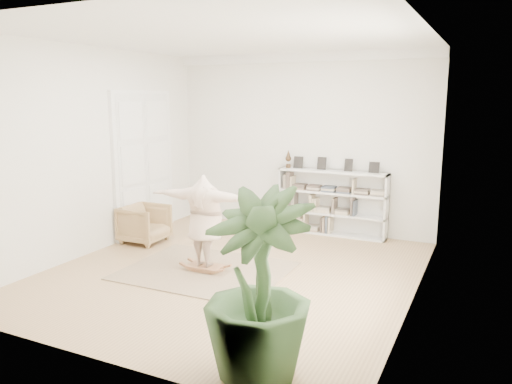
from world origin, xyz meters
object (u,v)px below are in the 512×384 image
(bookshelf, at_px, (332,203))
(houseplant, at_px, (258,286))
(armchair, at_px, (145,224))
(rocker_board, at_px, (206,267))
(person, at_px, (205,218))

(bookshelf, xyz_separation_m, houseplant, (0.91, -5.37, 0.31))
(bookshelf, height_order, armchair, bookshelf)
(bookshelf, bearing_deg, rocker_board, -111.08)
(armchair, bearing_deg, person, -116.30)
(rocker_board, relative_size, person, 0.31)
(houseplant, bearing_deg, bookshelf, 99.57)
(rocker_board, distance_m, person, 0.80)
(rocker_board, xyz_separation_m, houseplant, (2.06, -2.38, 0.88))
(bookshelf, relative_size, person, 1.22)
(bookshelf, distance_m, houseplant, 5.45)
(bookshelf, distance_m, armchair, 3.70)
(rocker_board, bearing_deg, bookshelf, 68.14)
(armchair, relative_size, houseplant, 0.42)
(bookshelf, bearing_deg, houseplant, -80.43)
(person, bearing_deg, houseplant, 129.99)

